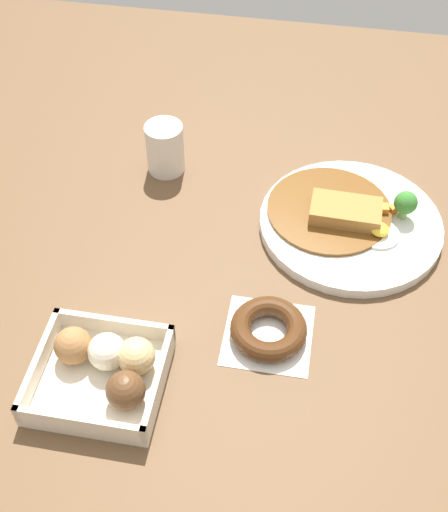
{
  "coord_description": "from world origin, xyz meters",
  "views": [
    {
      "loc": [
        -0.09,
        0.61,
        0.77
      ],
      "look_at": [
        0.02,
        -0.05,
        0.03
      ],
      "focal_mm": 46.95,
      "sensor_mm": 36.0,
      "label": 1
    }
  ],
  "objects_px": {
    "curry_plate": "(349,221)",
    "donut_box": "(105,369)",
    "chocolate_ring_donut": "(269,329)",
    "coffee_mug": "(165,148)"
  },
  "relations": [
    {
      "from": "curry_plate",
      "to": "donut_box",
      "type": "xyz_separation_m",
      "value": [
        0.3,
        0.34,
        0.01
      ]
    },
    {
      "from": "donut_box",
      "to": "coffee_mug",
      "type": "relative_size",
      "value": 1.88
    },
    {
      "from": "curry_plate",
      "to": "coffee_mug",
      "type": "bearing_deg",
      "value": -15.59
    },
    {
      "from": "curry_plate",
      "to": "donut_box",
      "type": "bearing_deg",
      "value": 48.49
    },
    {
      "from": "chocolate_ring_donut",
      "to": "donut_box",
      "type": "bearing_deg",
      "value": 28.03
    },
    {
      "from": "curry_plate",
      "to": "chocolate_ring_donut",
      "type": "bearing_deg",
      "value": 66.8
    },
    {
      "from": "chocolate_ring_donut",
      "to": "coffee_mug",
      "type": "bearing_deg",
      "value": -55.51
    },
    {
      "from": "curry_plate",
      "to": "chocolate_ring_donut",
      "type": "relative_size",
      "value": 2.37
    },
    {
      "from": "curry_plate",
      "to": "coffee_mug",
      "type": "distance_m",
      "value": 0.34
    },
    {
      "from": "donut_box",
      "to": "chocolate_ring_donut",
      "type": "distance_m",
      "value": 0.23
    }
  ]
}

